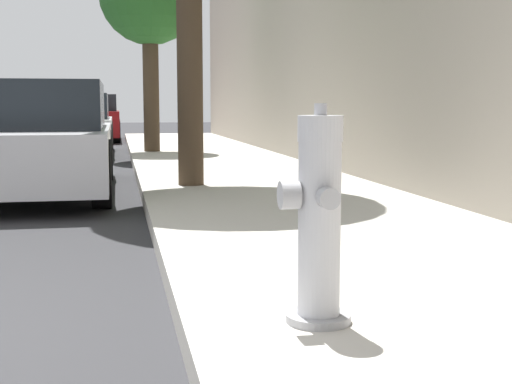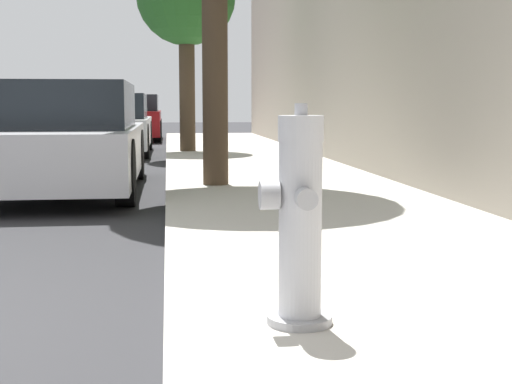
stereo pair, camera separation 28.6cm
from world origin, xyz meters
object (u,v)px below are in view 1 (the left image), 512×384
(fire_hydrant, at_px, (318,222))
(parked_car_mid, at_px, (70,125))
(parked_car_far, at_px, (88,118))
(parked_car_near, at_px, (31,140))

(fire_hydrant, distance_m, parked_car_mid, 12.85)
(fire_hydrant, xyz_separation_m, parked_car_far, (-1.66, 18.83, 0.08))
(parked_car_near, xyz_separation_m, parked_car_mid, (0.05, 6.71, -0.02))
(parked_car_mid, height_order, parked_car_far, parked_car_far)
(parked_car_far, bearing_deg, parked_car_near, -90.76)
(fire_hydrant, bearing_deg, parked_car_far, 95.03)
(parked_car_near, distance_m, parked_car_mid, 6.71)
(fire_hydrant, bearing_deg, parked_car_mid, 97.97)
(parked_car_near, height_order, parked_car_far, parked_car_far)
(parked_car_near, height_order, parked_car_mid, parked_car_near)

